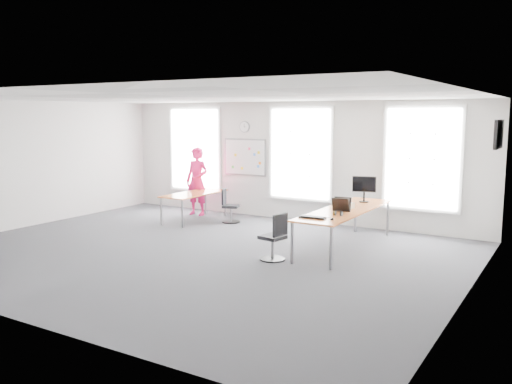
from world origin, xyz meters
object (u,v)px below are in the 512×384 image
Objects in this scene: chair_left at (229,208)px; keyboard at (313,217)px; chair_right at (275,240)px; monitor at (364,187)px; person at (197,181)px; desk_left at (194,195)px; headphones at (338,213)px; desk_right at (345,212)px.

chair_left is 1.74× the size of keyboard.
monitor is at bearing 173.85° from chair_right.
person is (-4.02, 2.95, 0.52)m from chair_right.
headphones is (4.52, -1.52, 0.20)m from desk_left.
desk_left is 11.39× the size of headphones.
desk_right is 3.87× the size of chair_left.
desk_right is 3.64m from chair_left.
desk_left is 0.97m from chair_left.
chair_left is at bearing 165.13° from monitor.
desk_left is at bearing 168.06° from monitor.
chair_left is at bearing -122.37° from chair_right.
desk_left is 0.80m from person.
desk_right reaches higher than desk_left.
chair_right is 0.49× the size of person.
person reaches higher than monitor.
chair_left is at bearing -19.37° from person.
chair_left reaches higher than keyboard.
headphones is at bearing -78.93° from desk_right.
person reaches higher than keyboard.
chair_left is at bearing 138.40° from keyboard.
person is at bearing 163.48° from desk_right.
desk_right is at bearing -105.88° from monitor.
desk_right is at bearing -18.22° from person.
person is 3.73× the size of keyboard.
chair_right is at bearing -116.34° from desk_right.
keyboard is at bearing 129.22° from chair_right.
chair_left reaches higher than desk_left.
chair_right is 1.82× the size of keyboard.
monitor is (0.17, 2.23, 0.32)m from keyboard.
desk_right is at bearing 164.34° from chair_right.
chair_right is at bearing -38.02° from person.
chair_left reaches higher than desk_right.
desk_left is 1.06× the size of person.
monitor is at bearing 89.28° from desk_right.
chair_right is 1.28m from headphones.
keyboard is at bearing -109.48° from monitor.
person is (-1.30, 0.41, 0.54)m from chair_left.
monitor is (3.49, 0.02, 0.76)m from chair_left.
desk_right is at bearing -10.03° from desk_left.
chair_right is 0.81m from keyboard.
chair_left is 4.05m from headphones.
person reaches higher than chair_right.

